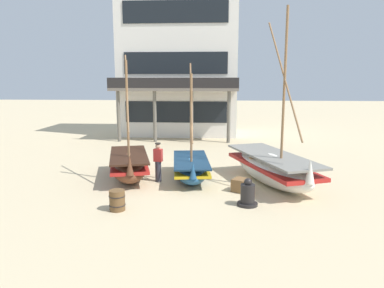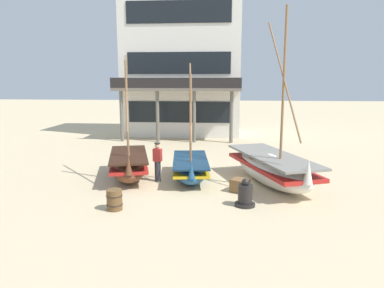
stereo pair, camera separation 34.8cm
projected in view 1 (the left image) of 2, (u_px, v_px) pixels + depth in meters
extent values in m
plane|color=#CCB78E|center=(190.00, 179.00, 15.91)|extent=(120.00, 120.00, 0.00)
ellipsoid|color=brown|center=(129.00, 166.00, 15.97)|extent=(2.53, 4.36, 1.11)
cube|color=red|center=(129.00, 163.00, 15.95)|extent=(2.50, 4.21, 0.13)
cube|color=#351E13|center=(129.00, 155.00, 15.88)|extent=(2.55, 4.29, 0.08)
cone|color=brown|center=(130.00, 165.00, 13.98)|extent=(0.37, 0.37, 0.78)
cylinder|color=olive|center=(128.00, 113.00, 15.06)|extent=(0.10, 0.10, 4.32)
cylinder|color=olive|center=(127.00, 92.00, 14.90)|extent=(0.69, 2.37, 3.12)
cube|color=olive|center=(129.00, 156.00, 16.20)|extent=(1.44, 0.53, 0.06)
ellipsoid|color=silver|center=(272.00, 169.00, 15.17)|extent=(3.55, 5.76, 1.25)
cube|color=red|center=(272.00, 165.00, 15.14)|extent=(3.49, 5.56, 0.15)
cube|color=gray|center=(273.00, 156.00, 15.07)|extent=(3.56, 5.67, 0.09)
cone|color=silver|center=(310.00, 171.00, 12.58)|extent=(0.45, 0.45, 0.87)
cylinder|color=olive|center=(284.00, 89.00, 13.93)|extent=(0.10, 0.10, 6.17)
cylinder|color=olive|center=(285.00, 79.00, 13.86)|extent=(1.06, 2.72, 4.54)
cube|color=olive|center=(268.00, 157.00, 15.48)|extent=(1.62, 0.73, 0.06)
ellipsoid|color=#23517A|center=(191.00, 169.00, 15.89)|extent=(1.89, 4.09, 0.91)
cube|color=gold|center=(191.00, 166.00, 15.87)|extent=(1.88, 3.94, 0.11)
cube|color=#132C43|center=(191.00, 160.00, 15.82)|extent=(1.92, 4.02, 0.06)
cone|color=#23517A|center=(193.00, 171.00, 13.96)|extent=(0.32, 0.32, 0.63)
cylinder|color=olive|center=(191.00, 122.00, 15.03)|extent=(0.10, 0.10, 3.93)
cylinder|color=olive|center=(191.00, 102.00, 14.89)|extent=(0.28, 1.83, 3.21)
cube|color=olive|center=(191.00, 160.00, 16.13)|extent=(1.38, 0.32, 0.06)
cylinder|color=#33333D|center=(158.00, 171.00, 15.54)|extent=(0.26, 0.26, 0.88)
cube|color=#B22D28|center=(158.00, 155.00, 15.41)|extent=(0.39, 0.28, 0.54)
sphere|color=tan|center=(158.00, 146.00, 15.35)|extent=(0.22, 0.22, 0.22)
cylinder|color=#2D2823|center=(158.00, 143.00, 15.32)|extent=(0.24, 0.24, 0.05)
cylinder|color=black|center=(247.00, 204.00, 12.62)|extent=(0.71, 0.71, 0.10)
cylinder|color=black|center=(248.00, 194.00, 12.55)|extent=(0.50, 0.50, 0.66)
sphere|color=black|center=(248.00, 182.00, 12.48)|extent=(0.27, 0.27, 0.27)
cylinder|color=brown|center=(117.00, 200.00, 12.10)|extent=(0.52, 0.52, 0.70)
torus|color=black|center=(117.00, 196.00, 12.07)|extent=(0.56, 0.56, 0.03)
torus|color=black|center=(117.00, 205.00, 12.12)|extent=(0.56, 0.56, 0.03)
cube|color=brown|center=(241.00, 185.00, 14.16)|extent=(0.83, 0.83, 0.51)
cube|color=white|center=(179.00, 67.00, 28.67)|extent=(8.95, 5.11, 10.62)
cube|color=black|center=(176.00, 112.00, 26.73)|extent=(7.52, 0.06, 1.56)
cube|color=black|center=(175.00, 63.00, 26.10)|extent=(7.52, 0.06, 1.56)
cube|color=black|center=(175.00, 12.00, 25.48)|extent=(7.52, 0.06, 1.56)
cube|color=#70665B|center=(174.00, 89.00, 25.43)|extent=(8.95, 2.08, 0.20)
cylinder|color=#666056|center=(119.00, 116.00, 25.30)|extent=(0.24, 0.24, 3.54)
cylinder|color=#666056|center=(155.00, 117.00, 25.13)|extent=(0.24, 0.24, 3.54)
cylinder|color=#666056|center=(192.00, 117.00, 24.97)|extent=(0.24, 0.24, 3.54)
cylinder|color=#666056|center=(229.00, 117.00, 24.80)|extent=(0.24, 0.24, 3.54)
cube|color=black|center=(172.00, 83.00, 24.37)|extent=(8.95, 0.08, 0.70)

